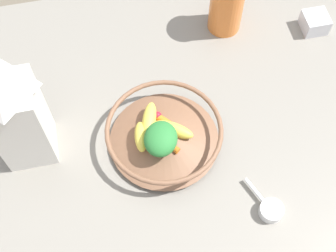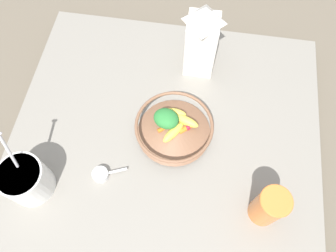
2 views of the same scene
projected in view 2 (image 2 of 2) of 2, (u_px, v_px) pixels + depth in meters
ground_plane at (164, 149)px, 1.05m from camera, size 6.00×6.00×0.00m
countertop at (164, 147)px, 1.03m from camera, size 0.96×0.96×0.04m
fruit_bowl at (174, 127)px, 0.99m from camera, size 0.24×0.24×0.09m
milk_carton at (202, 40)px, 1.01m from camera, size 0.10×0.10×0.27m
yogurt_tub at (26, 179)px, 0.89m from camera, size 0.13×0.12×0.23m
drinking_cup at (269, 206)px, 0.85m from camera, size 0.08×0.08×0.15m
measuring_scoop at (102, 174)px, 0.95m from camera, size 0.06×0.10×0.02m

